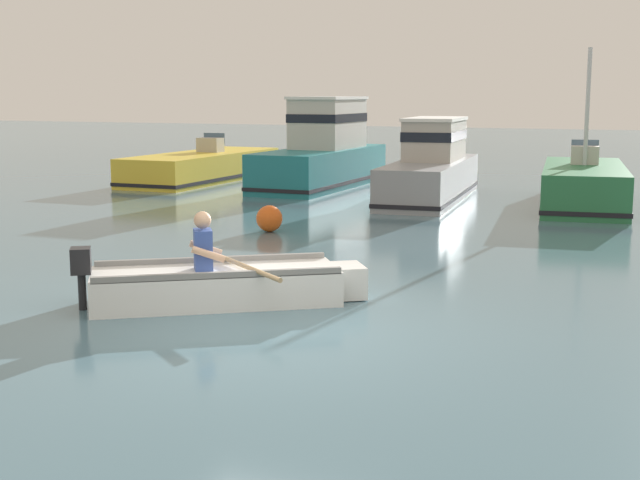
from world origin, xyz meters
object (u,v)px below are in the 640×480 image
Objects in this scene: rowboat_with_person at (221,284)px; moored_boat_grey at (432,169)px; moored_boat_green at (584,186)px; moored_boat_yellow at (203,167)px; mooring_buoy at (269,219)px; moored_boat_teal at (323,154)px.

moored_boat_grey reaches higher than rowboat_with_person.
moored_boat_yellow is at bearing 171.30° from moored_boat_green.
moored_boat_grey is 1.04× the size of moored_boat_green.
moored_boat_green reaches higher than moored_boat_grey.
moored_boat_yellow is at bearing 121.47° from rowboat_with_person.
rowboat_with_person is at bearing -104.55° from moored_boat_green.
moored_boat_yellow is at bearing 127.68° from mooring_buoy.
mooring_buoy is at bearing -52.32° from moored_boat_yellow.
moored_boat_yellow is 1.06× the size of moored_boat_grey.
moored_boat_teal is 4.10m from moored_boat_grey.
mooring_buoy is at bearing -102.53° from moored_boat_grey.
moored_boat_green is (7.44, -1.62, -0.48)m from moored_boat_teal.
moored_boat_grey is (3.72, -1.72, -0.18)m from moored_boat_teal.
rowboat_with_person is 0.56× the size of moored_boat_green.
moored_boat_green reaches higher than rowboat_with_person.
moored_boat_green is at bearing -12.27° from moored_boat_teal.
moored_boat_yellow reaches higher than mooring_buoy.
moored_boat_teal is 8.46m from mooring_buoy.
rowboat_with_person is 0.56× the size of moored_boat_teal.
rowboat_with_person is at bearing -72.34° from moored_boat_teal.
moored_boat_grey reaches higher than moored_boat_yellow.
moored_boat_yellow is 4.12m from moored_boat_teal.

